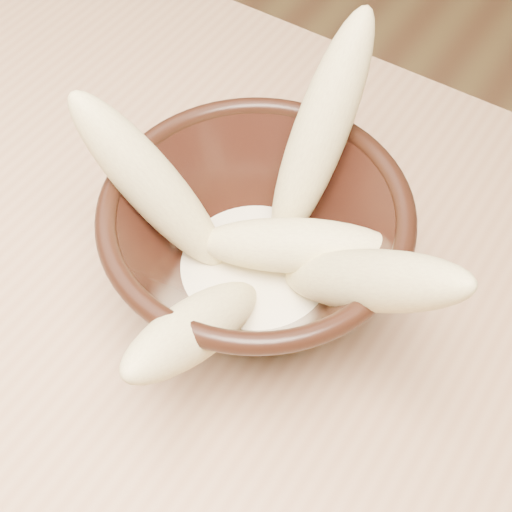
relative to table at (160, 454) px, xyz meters
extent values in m
cube|color=tan|center=(0.00, 0.00, 0.06)|extent=(1.20, 0.80, 0.04)
cylinder|color=#A57D52|center=(-0.54, 0.34, -0.32)|extent=(0.05, 0.05, 0.71)
cylinder|color=black|center=(0.01, 0.11, 0.08)|extent=(0.09, 0.09, 0.01)
cylinder|color=black|center=(0.01, 0.11, 0.10)|extent=(0.08, 0.08, 0.01)
torus|color=black|center=(0.01, 0.11, 0.18)|extent=(0.20, 0.20, 0.01)
cylinder|color=#F6E9C5|center=(0.01, 0.11, 0.11)|extent=(0.11, 0.11, 0.02)
ellipsoid|color=tan|center=(0.02, 0.18, 0.19)|extent=(0.04, 0.12, 0.16)
ellipsoid|color=tan|center=(-0.05, 0.10, 0.18)|extent=(0.12, 0.06, 0.14)
ellipsoid|color=tan|center=(0.09, 0.11, 0.18)|extent=(0.15, 0.07, 0.15)
ellipsoid|color=tan|center=(0.04, 0.12, 0.15)|extent=(0.14, 0.08, 0.06)
ellipsoid|color=tan|center=(0.02, 0.04, 0.16)|extent=(0.04, 0.14, 0.11)
camera|label=1|loc=(0.16, -0.12, 0.52)|focal=50.00mm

